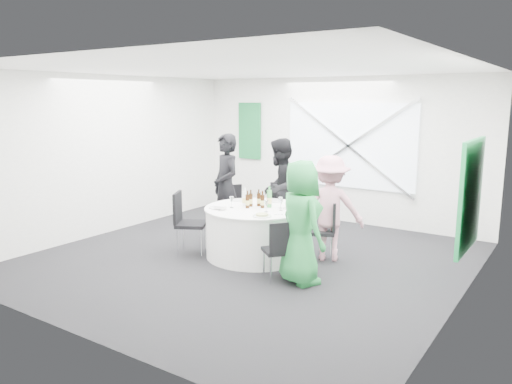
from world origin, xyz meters
The scene contains 44 objects.
floor centered at (0.00, 0.00, 0.00)m, with size 6.00×6.00×0.00m, color black.
ceiling centered at (0.00, 0.00, 2.80)m, with size 6.00×6.00×0.00m, color white.
wall_back centered at (0.00, 3.00, 1.40)m, with size 6.00×6.00×0.00m, color white.
wall_front centered at (0.00, -3.00, 1.40)m, with size 6.00×6.00×0.00m, color white.
wall_left centered at (-3.00, 0.00, 1.40)m, with size 6.00×6.00×0.00m, color white.
wall_right centered at (3.00, 0.00, 1.40)m, with size 6.00×6.00×0.00m, color white.
window_panel centered at (0.30, 2.96, 1.50)m, with size 2.60×0.03×1.60m, color white.
window_brace_a centered at (0.30, 2.92, 1.50)m, with size 0.05×0.05×3.16m, color silver.
window_brace_b centered at (0.30, 2.92, 1.50)m, with size 0.05×0.05×3.16m, color silver.
green_banner centered at (-2.00, 2.95, 1.70)m, with size 0.55×0.04×1.20m, color #125E30.
green_sign centered at (2.94, 0.60, 1.20)m, with size 0.05×1.20×1.40m, color #18843F.
banquet_table centered at (0.00, 0.20, 0.38)m, with size 1.56×1.56×0.76m.
chair_back centered at (-0.20, 1.23, 0.56)m, with size 0.51×0.52×0.96m.
chair_back_left centered at (-0.92, 0.86, 0.53)m, with size 0.58×0.58×0.91m.
chair_back_right centered at (0.99, 0.61, 0.52)m, with size 0.54×0.53×0.90m.
chair_front_right centered at (0.87, -0.54, 0.48)m, with size 0.53×0.53×0.82m.
chair_front_left centered at (-0.96, -0.32, 0.57)m, with size 0.60×0.60×0.97m.
person_man_back_left centered at (-0.97, 0.74, 0.90)m, with size 0.66×0.43×1.81m, color black.
person_man_back centered at (-0.22, 1.27, 0.86)m, with size 0.84×0.46×1.73m, color black.
person_woman_pink centered at (1.00, 0.67, 0.79)m, with size 1.01×0.47×1.57m, color pink.
person_woman_green centered at (1.11, -0.42, 0.81)m, with size 0.79×0.52×1.62m, color #25883E.
plate_back centered at (-0.03, 0.77, 0.77)m, with size 0.30×0.30×0.01m.
plate_back_left centered at (-0.49, 0.50, 0.77)m, with size 0.28×0.28×0.01m.
plate_back_right centered at (0.49, 0.42, 0.78)m, with size 0.26×0.26×0.04m.
plate_front_right centered at (0.39, -0.24, 0.78)m, with size 0.27×0.27×0.04m.
plate_front_left centered at (-0.47, -0.16, 0.77)m, with size 0.25×0.25×0.01m.
napkin centered at (-0.36, -0.21, 0.80)m, with size 0.16×0.11×0.05m, color silver.
beer_bottle_a centered at (-0.11, 0.23, 0.86)m, with size 0.06×0.06×0.26m.
beer_bottle_b centered at (-0.03, 0.32, 0.86)m, with size 0.06×0.06×0.26m.
beer_bottle_c centered at (0.09, 0.24, 0.86)m, with size 0.06×0.06×0.26m.
beer_bottle_d centered at (-0.09, 0.10, 0.86)m, with size 0.06×0.06×0.27m.
green_water_bottle centered at (0.16, 0.33, 0.89)m, with size 0.08×0.08×0.32m.
clear_water_bottle centered at (-0.21, 0.20, 0.87)m, with size 0.08×0.08×0.28m.
wine_glass_a centered at (-0.16, 0.52, 0.88)m, with size 0.07×0.07×0.17m.
wine_glass_b centered at (0.41, 0.25, 0.88)m, with size 0.07×0.07×0.17m.
wine_glass_c centered at (-0.31, 0.00, 0.88)m, with size 0.07×0.07×0.17m.
wine_glass_d centered at (0.33, 0.37, 0.88)m, with size 0.07×0.07×0.17m.
wine_glass_e centered at (0.29, 0.04, 0.88)m, with size 0.07×0.07×0.17m.
fork_a centered at (0.57, 0.30, 0.76)m, with size 0.01×0.15×0.01m, color silver.
knife_a centered at (0.42, 0.59, 0.76)m, with size 0.01×0.15×0.01m, color silver.
fork_b centered at (0.36, -0.25, 0.76)m, with size 0.01×0.15×0.01m, color silver.
knife_b centered at (0.54, -0.01, 0.76)m, with size 0.01×0.15×0.01m, color silver.
fork_c centered at (-0.53, -0.02, 0.76)m, with size 0.01×0.15×0.01m, color silver.
knife_c centered at (-0.34, -0.26, 0.76)m, with size 0.01×0.15×0.01m, color silver.
Camera 1 is at (4.09, -5.93, 2.38)m, focal length 35.00 mm.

